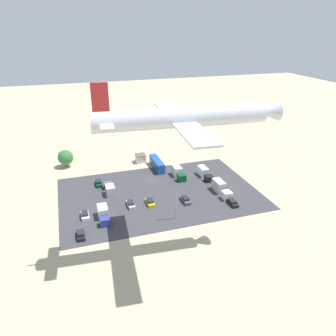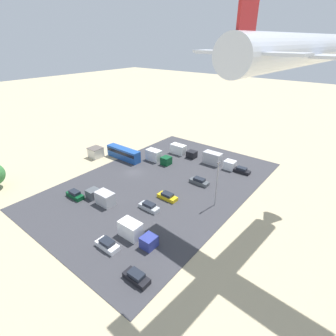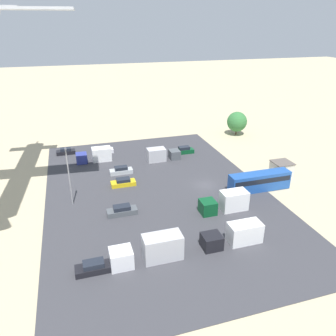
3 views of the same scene
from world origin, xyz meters
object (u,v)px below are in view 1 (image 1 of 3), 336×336
(parked_truck_2, at_px, (178,173))
(airplane, at_px, (189,117))
(parked_car_3, at_px, (85,215))
(parked_car_6, at_px, (131,204))
(parked_car_4, at_px, (150,202))
(parked_truck_3, at_px, (103,214))
(shed_building, at_px, (140,158))
(parked_truck_1, at_px, (205,173))
(parked_car_5, at_px, (185,200))
(parked_truck_4, at_px, (221,188))
(parked_car_2, at_px, (81,235))
(parked_car_0, at_px, (232,203))
(bus, at_px, (157,164))
(parked_car_1, at_px, (99,183))
(parked_truck_0, at_px, (110,189))

(parked_truck_2, distance_m, airplane, 46.71)
(parked_car_3, relative_size, parked_car_6, 0.95)
(parked_car_4, bearing_deg, airplane, -82.46)
(parked_truck_3, bearing_deg, shed_building, -117.72)
(shed_building, distance_m, parked_truck_1, 25.55)
(parked_car_3, bearing_deg, parked_car_5, 179.10)
(parked_truck_4, bearing_deg, parked_car_2, 13.30)
(parked_car_3, xyz_separation_m, parked_truck_4, (-39.70, -1.31, 0.90))
(parked_car_6, xyz_separation_m, parked_truck_4, (-27.18, 0.65, 0.93))
(parked_car_5, relative_size, parked_car_6, 1.05)
(parked_car_0, distance_m, parked_truck_2, 23.34)
(parked_car_2, relative_size, parked_car_5, 0.88)
(parked_car_4, height_order, airplane, airplane)
(parked_car_2, distance_m, parked_car_5, 30.60)
(parked_car_3, height_order, airplane, airplane)
(parked_car_0, bearing_deg, bus, -66.86)
(parked_car_1, bearing_deg, parked_truck_3, 86.58)
(parked_car_5, bearing_deg, parked_car_3, -0.90)
(parked_car_2, height_order, parked_car_6, parked_car_2)
(parked_car_2, height_order, parked_truck_4, parked_truck_4)
(parked_car_6, relative_size, parked_truck_3, 0.60)
(parked_car_4, relative_size, parked_truck_3, 0.60)
(airplane, bearing_deg, parked_car_2, -111.38)
(parked_car_3, xyz_separation_m, parked_car_4, (-17.91, -1.46, -0.05))
(parked_truck_0, height_order, parked_truck_1, parked_truck_1)
(parked_car_0, distance_m, parked_car_3, 40.19)
(parked_car_2, bearing_deg, shed_building, 59.16)
(bus, height_order, parked_truck_1, bus)
(parked_car_6, bearing_deg, parked_car_3, 8.89)
(parked_car_0, xyz_separation_m, parked_truck_4, (0.05, -7.20, 0.94))
(parked_car_0, distance_m, parked_car_5, 13.13)
(parked_car_0, bearing_deg, parked_car_3, -8.43)
(parked_car_5, bearing_deg, parked_car_1, -39.44)
(parked_car_0, distance_m, parked_truck_4, 7.26)
(shed_building, distance_m, parked_truck_3, 38.77)
(parked_car_4, xyz_separation_m, parked_truck_3, (13.38, 3.62, 0.75))
(parked_truck_4, bearing_deg, parked_car_6, -1.37)
(parked_truck_3, bearing_deg, parked_car_2, 45.39)
(parked_truck_1, distance_m, parked_truck_4, 11.87)
(parked_truck_2, bearing_deg, parked_car_0, 111.00)
(parked_car_0, bearing_deg, parked_truck_4, -89.59)
(shed_building, xyz_separation_m, parked_truck_4, (-17.14, 30.86, 0.16))
(parked_car_0, xyz_separation_m, parked_car_3, (39.76, -5.89, 0.03))
(parked_car_4, height_order, parked_truck_3, parked_truck_3)
(parked_car_6, bearing_deg, parked_car_0, 163.92)
(parked_car_5, xyz_separation_m, parked_car_6, (15.29, -2.40, -0.02))
(shed_building, height_order, parked_car_1, shed_building)
(parked_car_2, bearing_deg, parked_truck_0, 63.70)
(parked_truck_2, bearing_deg, parked_car_2, 36.35)
(parked_truck_3, distance_m, airplane, 37.22)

